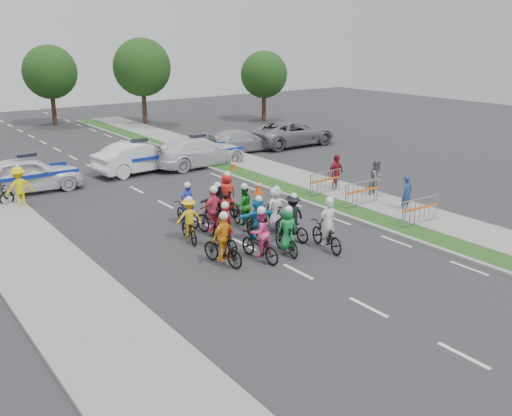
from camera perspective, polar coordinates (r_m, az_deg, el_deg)
ground at (r=18.08m, az=4.22°, el=-6.38°), size 90.00×90.00×0.00m
curb_right at (r=24.76m, az=5.85°, el=0.31°), size 0.20×60.00×0.12m
grass_strip at (r=25.22m, az=7.04°, el=0.57°), size 1.20×60.00×0.11m
sidewalk_right at (r=26.43m, az=9.91°, el=1.24°), size 2.40×60.00×0.13m
sidewalk_left at (r=19.48m, az=-20.76°, el=-5.53°), size 3.00×60.00×0.13m
rider_0 at (r=19.76m, az=7.08°, el=-2.40°), size 1.01×1.98×1.92m
rider_1 at (r=19.23m, az=3.10°, el=-2.72°), size 0.80×1.70×1.72m
rider_2 at (r=18.68m, az=0.38°, el=-3.24°), size 0.82×1.88×1.88m
rider_3 at (r=18.32m, az=-3.33°, el=-3.65°), size 0.98×1.81×1.84m
rider_4 at (r=20.59m, az=3.61°, el=-1.31°), size 1.01×1.77×1.77m
rider_5 at (r=20.26m, az=0.16°, el=-1.45°), size 1.45×1.72×1.75m
rider_6 at (r=19.49m, az=-3.20°, el=-2.69°), size 0.74×1.81×1.80m
rider_7 at (r=21.46m, az=1.91°, el=-0.52°), size 0.79×1.72×1.76m
rider_8 at (r=21.69m, az=-1.29°, el=-0.36°), size 0.90×1.85×1.81m
rider_9 at (r=20.94m, az=-4.29°, el=-0.87°), size 1.03×1.91×1.94m
rider_10 at (r=20.53m, az=-6.74°, el=-1.54°), size 1.03×1.75×1.70m
rider_11 at (r=22.29m, az=-3.94°, el=0.22°), size 1.37×1.64×1.70m
rider_12 at (r=22.29m, az=-6.90°, el=-0.25°), size 0.63×1.72×1.75m
rider_13 at (r=23.29m, az=-2.95°, el=1.01°), size 0.80×1.80×1.88m
police_car_0 at (r=28.79m, az=-21.82°, el=3.15°), size 5.08×2.43×1.67m
police_car_1 at (r=31.14m, az=-11.50°, el=5.01°), size 5.15×2.31×1.64m
police_car_2 at (r=32.17m, az=-5.79°, el=5.64°), size 5.71×2.46×1.64m
civilian_sedan at (r=35.91m, az=-1.51°, el=6.74°), size 4.81×2.00×1.39m
civilian_suv at (r=38.03m, az=3.66°, el=7.51°), size 6.06×2.89×1.67m
spectator_0 at (r=24.52m, az=14.84°, el=1.39°), size 0.61×0.43×1.55m
spectator_1 at (r=26.35m, az=11.99°, el=2.90°), size 0.96×0.81×1.76m
spectator_2 at (r=27.03m, az=7.99°, el=3.48°), size 1.09×0.59×1.77m
marshal_hiviz at (r=26.35m, az=-22.60°, el=1.95°), size 1.17×0.71×1.77m
barrier_0 at (r=22.94m, az=16.07°, el=-0.37°), size 2.03×0.62×1.12m
barrier_1 at (r=24.85m, az=10.52°, el=1.37°), size 2.01×0.53×1.12m
barrier_2 at (r=26.43m, az=6.94°, el=2.48°), size 2.03×0.63×1.12m
cone_0 at (r=26.46m, az=0.23°, el=2.14°), size 0.40×0.40×0.70m
cone_1 at (r=30.80m, az=-2.29°, el=4.29°), size 0.40×0.40×0.70m
tree_1 at (r=47.05m, az=-11.32°, el=13.62°), size 4.55×4.55×6.82m
tree_2 at (r=48.27m, az=0.80°, el=13.19°), size 3.85×3.85×5.77m
tree_4 at (r=48.70m, az=-19.91°, el=12.65°), size 4.20×4.20×6.30m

